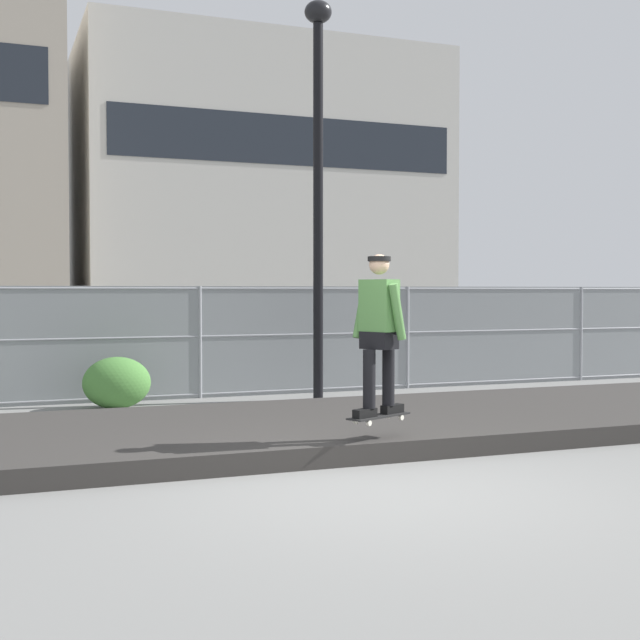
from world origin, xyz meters
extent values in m
plane|color=slate|center=(0.00, 0.00, 0.00)|extent=(120.00, 120.00, 0.00)
cube|color=#33302D|center=(0.00, 2.84, 0.11)|extent=(16.79, 3.64, 0.22)
cube|color=black|center=(0.52, 1.19, 0.47)|extent=(0.81, 0.52, 0.02)
cylinder|color=silver|center=(0.72, 1.38, 0.44)|extent=(0.06, 0.05, 0.05)
cylinder|color=silver|center=(0.80, 1.22, 0.44)|extent=(0.06, 0.05, 0.05)
cylinder|color=silver|center=(0.25, 1.17, 0.44)|extent=(0.06, 0.05, 0.05)
cylinder|color=silver|center=(0.33, 1.00, 0.44)|extent=(0.06, 0.05, 0.05)
cube|color=#99999E|center=(0.76, 1.30, 0.46)|extent=(0.10, 0.15, 0.01)
cube|color=#99999E|center=(0.29, 1.08, 0.46)|extent=(0.10, 0.15, 0.01)
cube|color=black|center=(0.72, 1.28, 0.52)|extent=(0.30, 0.21, 0.09)
cube|color=black|center=(0.32, 1.10, 0.52)|extent=(0.30, 0.21, 0.09)
cylinder|color=black|center=(0.66, 1.26, 0.87)|extent=(0.13, 0.13, 0.60)
cylinder|color=black|center=(0.38, 1.13, 0.87)|extent=(0.13, 0.13, 0.60)
cube|color=black|center=(0.52, 1.19, 1.26)|extent=(0.36, 0.41, 0.18)
cube|color=#4C7F3F|center=(0.52, 1.19, 1.62)|extent=(0.36, 0.44, 0.54)
cylinder|color=#4C7F3F|center=(0.42, 1.41, 1.56)|extent=(0.25, 0.18, 0.58)
cylinder|color=#4C7F3F|center=(0.63, 0.97, 1.56)|extent=(0.25, 0.18, 0.58)
sphere|color=tan|center=(0.52, 1.19, 2.05)|extent=(0.21, 0.21, 0.21)
cylinder|color=black|center=(0.52, 1.19, 2.10)|extent=(0.24, 0.24, 0.05)
cylinder|color=gray|center=(0.00, 7.01, 0.93)|extent=(0.06, 0.06, 1.85)
cylinder|color=gray|center=(3.83, 7.01, 0.93)|extent=(0.06, 0.06, 1.85)
cylinder|color=gray|center=(7.67, 7.01, 0.93)|extent=(0.06, 0.06, 1.85)
cylinder|color=gray|center=(0.00, 7.01, 1.81)|extent=(23.00, 0.04, 0.04)
cylinder|color=gray|center=(0.00, 7.01, 1.02)|extent=(23.00, 0.04, 0.04)
cylinder|color=gray|center=(0.00, 7.01, 0.06)|extent=(23.00, 0.04, 0.04)
cube|color=gray|center=(0.00, 7.01, 0.93)|extent=(23.00, 0.01, 1.85)
cylinder|color=black|center=(1.75, 6.11, 3.04)|extent=(0.16, 0.16, 6.07)
ellipsoid|color=black|center=(1.75, 6.11, 6.25)|extent=(0.44, 0.44, 0.36)
cylinder|color=black|center=(-2.67, 11.94, 0.32)|extent=(0.65, 0.27, 0.64)
cylinder|color=black|center=(-2.58, 10.23, 0.32)|extent=(0.65, 0.27, 0.64)
cube|color=#B2AFA8|center=(11.07, 41.66, 7.58)|extent=(19.73, 14.70, 15.16)
cube|color=#1E232B|center=(11.07, 34.29, 9.40)|extent=(18.15, 0.04, 2.50)
ellipsoid|color=#477F38|center=(-1.47, 6.19, 0.39)|extent=(1.01, 0.83, 0.78)
camera|label=1|loc=(-3.24, -6.81, 1.78)|focal=47.90mm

